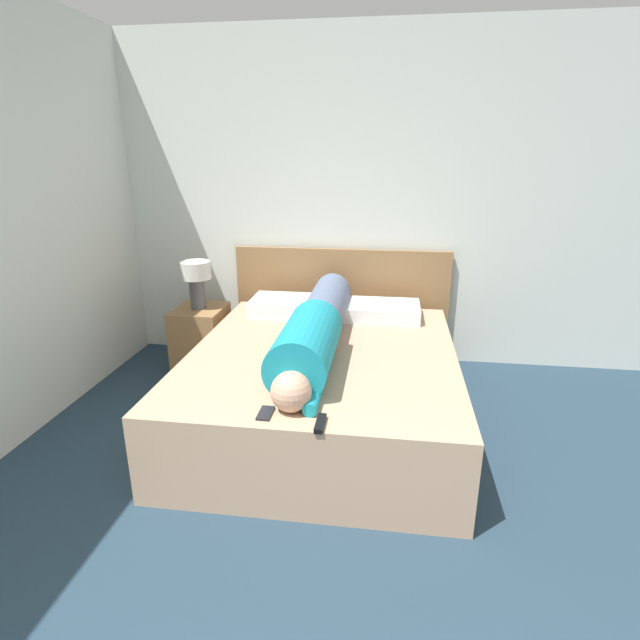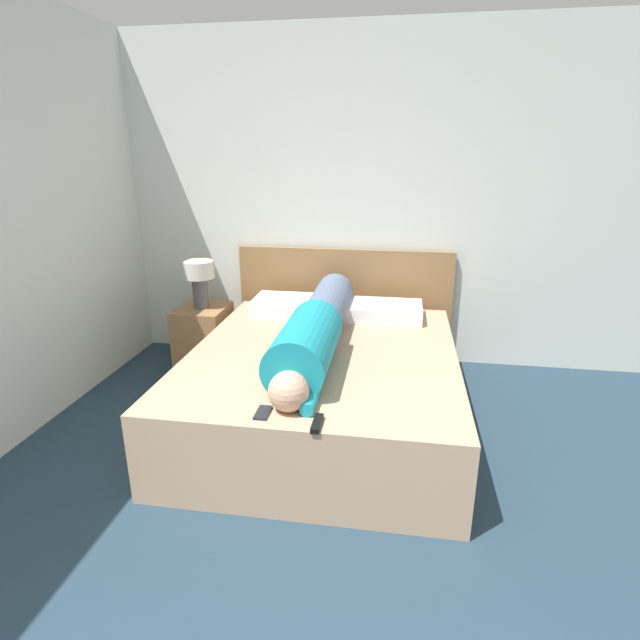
{
  "view_description": "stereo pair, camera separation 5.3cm",
  "coord_description": "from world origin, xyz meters",
  "px_view_note": "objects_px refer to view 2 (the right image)",
  "views": [
    {
      "loc": [
        0.21,
        -0.58,
        1.69
      ],
      "look_at": [
        -0.18,
        2.17,
        0.75
      ],
      "focal_mm": 28.0,
      "sensor_mm": 36.0,
      "label": 1
    },
    {
      "loc": [
        0.26,
        -0.57,
        1.69
      ],
      "look_at": [
        -0.18,
        2.17,
        0.75
      ],
      "focal_mm": 28.0,
      "sensor_mm": 36.0,
      "label": 2
    }
  ],
  "objects_px": {
    "pillow_second": "(382,311)",
    "tv_remote": "(317,423)",
    "table_lamp": "(199,277)",
    "person_lying": "(316,328)",
    "bed": "(324,386)",
    "nightstand": "(204,338)",
    "cell_phone": "(263,413)",
    "pillow_near_headboard": "(294,306)"
  },
  "relations": [
    {
      "from": "table_lamp",
      "to": "person_lying",
      "type": "distance_m",
      "value": 1.26
    },
    {
      "from": "pillow_second",
      "to": "tv_remote",
      "type": "xyz_separation_m",
      "value": [
        -0.23,
        -1.63,
        -0.04
      ]
    },
    {
      "from": "nightstand",
      "to": "pillow_near_headboard",
      "type": "xyz_separation_m",
      "value": [
        0.74,
        0.03,
        0.3
      ]
    },
    {
      "from": "bed",
      "to": "table_lamp",
      "type": "bearing_deg",
      "value": 147.77
    },
    {
      "from": "nightstand",
      "to": "person_lying",
      "type": "xyz_separation_m",
      "value": [
        1.04,
        -0.7,
        0.39
      ]
    },
    {
      "from": "pillow_near_headboard",
      "to": "tv_remote",
      "type": "height_order",
      "value": "pillow_near_headboard"
    },
    {
      "from": "nightstand",
      "to": "table_lamp",
      "type": "height_order",
      "value": "table_lamp"
    },
    {
      "from": "pillow_near_headboard",
      "to": "tv_remote",
      "type": "relative_size",
      "value": 4.12
    },
    {
      "from": "nightstand",
      "to": "pillow_near_headboard",
      "type": "relative_size",
      "value": 0.84
    },
    {
      "from": "bed",
      "to": "pillow_second",
      "type": "relative_size",
      "value": 3.33
    },
    {
      "from": "bed",
      "to": "cell_phone",
      "type": "xyz_separation_m",
      "value": [
        -0.16,
        -0.85,
        0.26
      ]
    },
    {
      "from": "bed",
      "to": "cell_phone",
      "type": "height_order",
      "value": "cell_phone"
    },
    {
      "from": "person_lying",
      "to": "tv_remote",
      "type": "bearing_deg",
      "value": -80.04
    },
    {
      "from": "nightstand",
      "to": "table_lamp",
      "type": "relative_size",
      "value": 1.39
    },
    {
      "from": "table_lamp",
      "to": "person_lying",
      "type": "bearing_deg",
      "value": -33.85
    },
    {
      "from": "nightstand",
      "to": "tv_remote",
      "type": "xyz_separation_m",
      "value": [
        1.2,
        -1.6,
        0.25
      ]
    },
    {
      "from": "nightstand",
      "to": "pillow_second",
      "type": "height_order",
      "value": "pillow_second"
    },
    {
      "from": "tv_remote",
      "to": "cell_phone",
      "type": "bearing_deg",
      "value": 166.32
    },
    {
      "from": "pillow_near_headboard",
      "to": "pillow_second",
      "type": "bearing_deg",
      "value": 0.0
    },
    {
      "from": "tv_remote",
      "to": "cell_phone",
      "type": "relative_size",
      "value": 1.15
    },
    {
      "from": "bed",
      "to": "nightstand",
      "type": "xyz_separation_m",
      "value": [
        -1.09,
        0.68,
        0.01
      ]
    },
    {
      "from": "bed",
      "to": "nightstand",
      "type": "height_order",
      "value": "nightstand"
    },
    {
      "from": "pillow_second",
      "to": "cell_phone",
      "type": "distance_m",
      "value": 1.64
    },
    {
      "from": "table_lamp",
      "to": "tv_remote",
      "type": "height_order",
      "value": "table_lamp"
    },
    {
      "from": "pillow_second",
      "to": "pillow_near_headboard",
      "type": "bearing_deg",
      "value": 180.0
    },
    {
      "from": "person_lying",
      "to": "pillow_near_headboard",
      "type": "xyz_separation_m",
      "value": [
        -0.29,
        0.73,
        -0.09
      ]
    },
    {
      "from": "nightstand",
      "to": "cell_phone",
      "type": "relative_size",
      "value": 3.99
    },
    {
      "from": "person_lying",
      "to": "cell_phone",
      "type": "distance_m",
      "value": 0.85
    },
    {
      "from": "bed",
      "to": "tv_remote",
      "type": "xyz_separation_m",
      "value": [
        0.11,
        -0.91,
        0.26
      ]
    },
    {
      "from": "nightstand",
      "to": "person_lying",
      "type": "distance_m",
      "value": 1.31
    },
    {
      "from": "nightstand",
      "to": "person_lying",
      "type": "bearing_deg",
      "value": -33.85
    },
    {
      "from": "cell_phone",
      "to": "table_lamp",
      "type": "bearing_deg",
      "value": 121.08
    },
    {
      "from": "nightstand",
      "to": "cell_phone",
      "type": "bearing_deg",
      "value": -58.92
    },
    {
      "from": "bed",
      "to": "person_lying",
      "type": "xyz_separation_m",
      "value": [
        -0.05,
        -0.01,
        0.4
      ]
    },
    {
      "from": "cell_phone",
      "to": "person_lying",
      "type": "bearing_deg",
      "value": 82.1
    },
    {
      "from": "nightstand",
      "to": "person_lying",
      "type": "relative_size",
      "value": 0.29
    },
    {
      "from": "table_lamp",
      "to": "pillow_near_headboard",
      "type": "xyz_separation_m",
      "value": [
        0.74,
        0.03,
        -0.21
      ]
    },
    {
      "from": "bed",
      "to": "nightstand",
      "type": "distance_m",
      "value": 1.28
    },
    {
      "from": "bed",
      "to": "tv_remote",
      "type": "relative_size",
      "value": 13.02
    },
    {
      "from": "tv_remote",
      "to": "person_lying",
      "type": "bearing_deg",
      "value": 99.96
    },
    {
      "from": "bed",
      "to": "pillow_near_headboard",
      "type": "relative_size",
      "value": 3.16
    },
    {
      "from": "tv_remote",
      "to": "cell_phone",
      "type": "height_order",
      "value": "tv_remote"
    }
  ]
}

